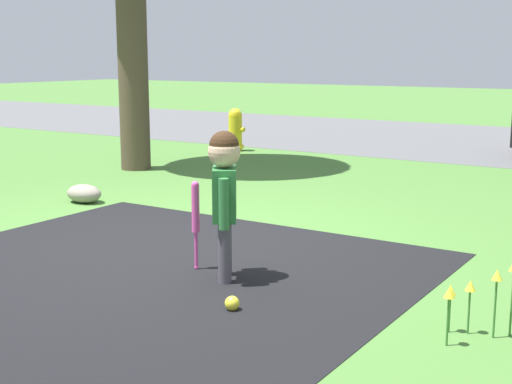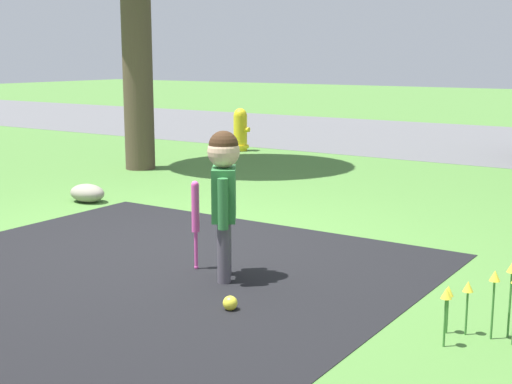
# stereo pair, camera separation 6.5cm
# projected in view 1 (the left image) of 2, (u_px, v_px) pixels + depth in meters

# --- Properties ---
(ground_plane) EXTENTS (60.00, 60.00, 0.00)m
(ground_plane) POSITION_uv_depth(u_px,v_px,m) (171.00, 242.00, 6.01)
(ground_plane) COLOR #477533
(street_strip) EXTENTS (40.00, 6.00, 0.01)m
(street_strip) POSITION_uv_depth(u_px,v_px,m) (470.00, 141.00, 13.10)
(street_strip) COLOR #59595B
(street_strip) RESTS_ON ground
(child) EXTENTS (0.29, 0.37, 1.05)m
(child) POSITION_uv_depth(u_px,v_px,m) (224.00, 184.00, 4.88)
(child) COLOR #4C4751
(child) RESTS_ON ground
(baseball_bat) EXTENTS (0.06, 0.06, 0.66)m
(baseball_bat) POSITION_uv_depth(u_px,v_px,m) (196.00, 212.00, 5.16)
(baseball_bat) COLOR #E54CA5
(baseball_bat) RESTS_ON ground
(sports_ball) EXTENTS (0.09, 0.09, 0.09)m
(sports_ball) POSITION_uv_depth(u_px,v_px,m) (232.00, 303.00, 4.39)
(sports_ball) COLOR yellow
(sports_ball) RESTS_ON ground
(fire_hydrant) EXTENTS (0.31, 0.28, 0.70)m
(fire_hydrant) POSITION_uv_depth(u_px,v_px,m) (235.00, 130.00, 11.67)
(fire_hydrant) COLOR yellow
(fire_hydrant) RESTS_ON ground
(flower_bed) EXTENTS (0.52, 0.39, 0.44)m
(flower_bed) POSITION_uv_depth(u_px,v_px,m) (491.00, 287.00, 3.88)
(flower_bed) COLOR #38702D
(flower_bed) RESTS_ON ground
(edging_rock) EXTENTS (0.42, 0.29, 0.19)m
(edging_rock) POSITION_uv_depth(u_px,v_px,m) (84.00, 193.00, 7.60)
(edging_rock) COLOR gray
(edging_rock) RESTS_ON ground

